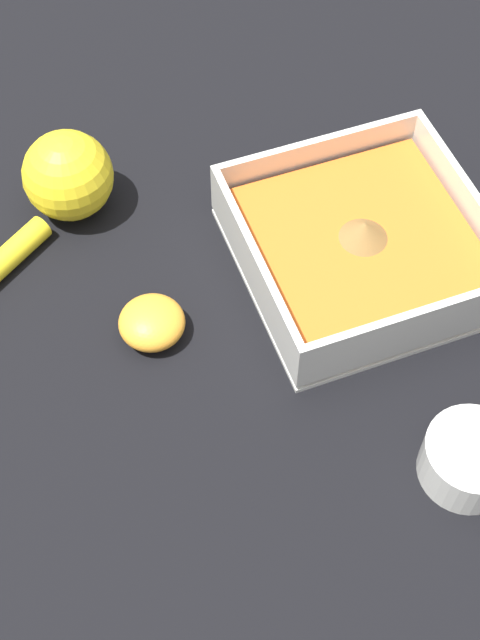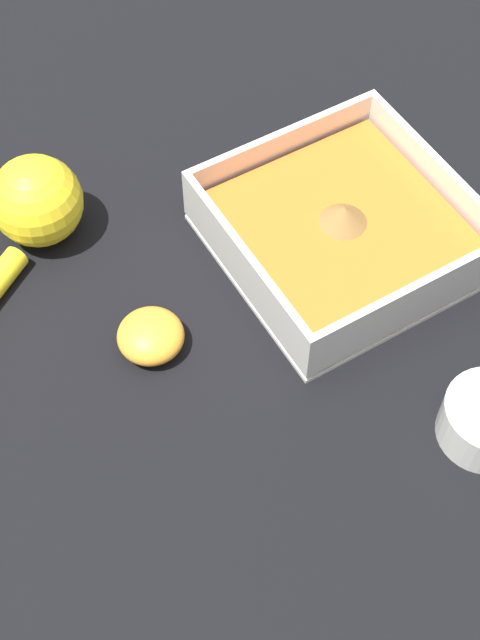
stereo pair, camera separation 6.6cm
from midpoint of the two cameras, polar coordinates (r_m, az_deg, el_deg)
The scene contains 5 objects.
ground_plane at distance 0.72m, azimuth 6.25°, elevation 3.05°, with size 4.00×4.00×0.00m, color black.
square_dish at distance 0.72m, azimuth 10.36°, elevation 4.30°, with size 0.19×0.19×0.06m.
spice_bowl at distance 0.64m, azimuth 17.34°, elevation -8.80°, with size 0.07×0.07×0.04m.
lemon_squeezer at distance 0.74m, azimuth -9.08°, elevation 8.19°, with size 0.14×0.19×0.07m.
lemon_half at distance 0.67m, azimuth -2.90°, elevation -0.37°, with size 0.05×0.05×0.03m.
Camera 1 is at (0.39, -0.19, 0.57)m, focal length 50.00 mm.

